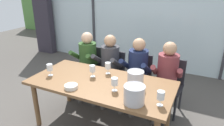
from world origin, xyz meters
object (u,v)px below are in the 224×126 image
wine_glass_near_bucket (161,96)px  wine_glass_center_pour (92,69)px  person_maroon_top (167,75)px  person_olive_shirt (85,60)px  tasting_bowl (71,87)px  wine_glass_spare_empty (50,68)px  person_navy_polo (136,70)px  wine_glass_by_left_taster (115,82)px  ice_bucket_primary (135,79)px  person_charcoal_jacket (108,65)px  ice_bucket_secondary (134,94)px  chair_near_curtain (91,66)px  chair_right_of_center (169,81)px  chair_left_of_center (112,71)px  wine_glass_by_right_taster (108,66)px  chair_center (138,76)px  dining_table (101,87)px

wine_glass_near_bucket → wine_glass_center_pour: 1.10m
person_maroon_top → person_olive_shirt: bearing=175.4°
tasting_bowl → wine_glass_spare_empty: bearing=159.1°
person_navy_polo → wine_glass_by_left_taster: size_ratio=6.88×
person_olive_shirt → ice_bucket_primary: size_ratio=5.36×
person_olive_shirt → person_charcoal_jacket: (0.46, 0.00, 0.00)m
wine_glass_near_bucket → ice_bucket_secondary: bearing=-163.6°
person_olive_shirt → wine_glass_spare_empty: (-0.03, -0.89, 0.19)m
person_olive_shirt → person_navy_polo: same height
chair_near_curtain → person_olive_shirt: (-0.02, -0.16, 0.17)m
chair_right_of_center → person_navy_polo: (-0.53, -0.16, 0.17)m
chair_left_of_center → person_olive_shirt: 0.52m
chair_near_curtain → person_charcoal_jacket: 0.50m
wine_glass_by_right_taster → chair_right_of_center: bearing=37.6°
ice_bucket_primary → wine_glass_by_left_taster: 0.29m
chair_left_of_center → person_navy_polo: (0.50, -0.11, 0.17)m
person_olive_shirt → wine_glass_by_right_taster: 0.86m
person_navy_polo → tasting_bowl: bearing=-110.2°
person_maroon_top → wine_glass_by_left_taster: 1.03m
chair_near_curtain → wine_glass_near_bucket: bearing=-39.6°
tasting_bowl → wine_glass_by_right_taster: bearing=70.6°
wine_glass_near_bucket → wine_glass_spare_empty: same height
chair_center → wine_glass_center_pour: wine_glass_center_pour is taller
chair_near_curtain → chair_right_of_center: size_ratio=1.00×
chair_right_of_center → ice_bucket_secondary: size_ratio=3.59×
person_olive_shirt → tasting_bowl: person_olive_shirt is taller
person_navy_polo → wine_glass_near_bucket: (0.62, -0.97, 0.18)m
dining_table → tasting_bowl: bearing=-127.0°
chair_center → person_maroon_top: person_maroon_top is taller
dining_table → ice_bucket_secondary: ice_bucket_secondary is taller
wine_glass_center_pour → wine_glass_by_right_taster: size_ratio=1.00×
wine_glass_by_right_taster → person_maroon_top: bearing=30.9°
wine_glass_by_left_taster → wine_glass_center_pour: bearing=152.7°
person_navy_polo → wine_glass_by_left_taster: person_navy_polo is taller
wine_glass_near_bucket → wine_glass_spare_empty: (-1.63, 0.09, 0.00)m
person_maroon_top → person_navy_polo: bearing=175.4°
person_maroon_top → wine_glass_by_right_taster: bearing=-153.7°
chair_left_of_center → ice_bucket_primary: bearing=-43.8°
wine_glass_center_pour → chair_right_of_center: bearing=40.3°
wine_glass_by_left_taster → tasting_bowl: bearing=-160.0°
chair_near_curtain → chair_center: bearing=-6.3°
wine_glass_near_bucket → chair_left_of_center: bearing=135.9°
chair_center → wine_glass_by_right_taster: 0.75m
chair_center → chair_right_of_center: same height
tasting_bowl → wine_glass_near_bucket: 1.13m
person_navy_polo → chair_near_curtain: bearing=175.1°
dining_table → wine_glass_center_pour: size_ratio=11.34×
ice_bucket_primary → wine_glass_by_right_taster: bearing=156.4°
person_maroon_top → ice_bucket_secondary: (-0.16, -1.05, 0.18)m
ice_bucket_primary → wine_glass_near_bucket: size_ratio=1.28×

